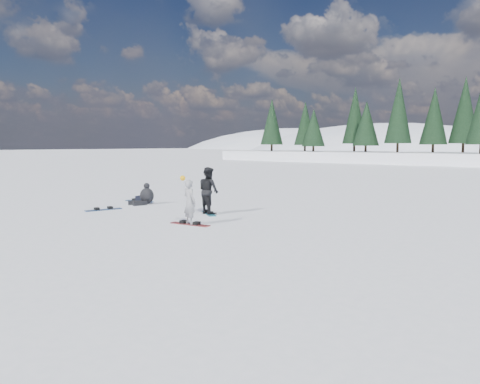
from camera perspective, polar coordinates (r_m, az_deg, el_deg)
name	(u,v)px	position (r m, az deg, el deg)	size (l,w,h in m)	color
ground	(220,221)	(16.50, -2.40, -3.59)	(420.00, 420.00, 0.00)	white
snowboarder_woman	(190,202)	(15.77, -6.17, -1.20)	(0.61, 0.45, 1.67)	#99999E
snowboarder_man	(209,190)	(18.18, -3.86, 0.19)	(0.89, 0.69, 1.83)	black
seated_rider	(146,196)	(21.55, -11.41, -0.48)	(0.86, 1.24, 0.96)	black
gear_bag	(141,199)	(22.29, -11.97, -0.86)	(0.45, 0.30, 0.30)	black
snowboard_woman	(190,224)	(15.88, -6.13, -3.94)	(1.50, 0.28, 0.03)	maroon
snowboard_man	(209,213)	(18.29, -3.84, -2.62)	(1.50, 0.28, 0.03)	teal
snowboard_loose_c	(139,201)	(22.67, -12.18, -1.09)	(1.50, 0.28, 0.03)	#1A5494
snowboard_loose_a	(104,210)	(20.08, -16.30, -2.08)	(1.50, 0.28, 0.03)	navy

